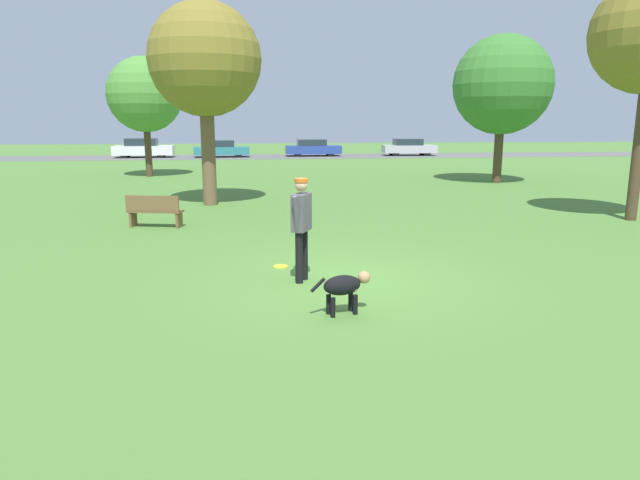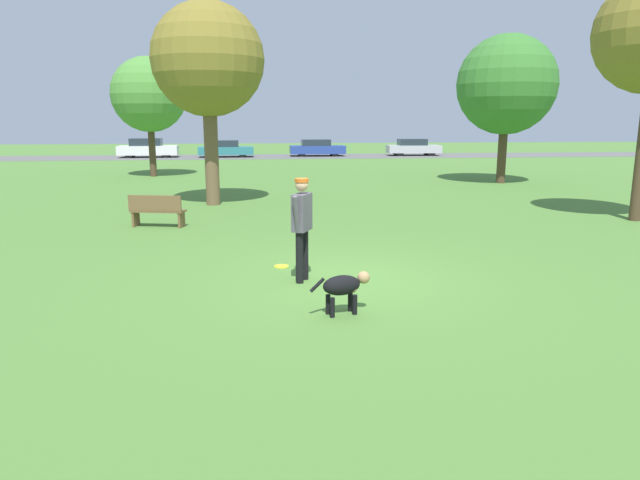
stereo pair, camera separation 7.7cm
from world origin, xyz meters
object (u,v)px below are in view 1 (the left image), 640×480
at_px(tree_far_left, 145,95).
at_px(tree_mid_center, 205,61).
at_px(parked_car_teal, 221,149).
at_px(person, 301,220).
at_px(dog, 345,286).
at_px(parked_car_white, 143,148).
at_px(frisbee, 281,266).
at_px(park_bench, 154,210).
at_px(tree_far_right, 502,85).
at_px(parked_car_silver, 409,147).
at_px(parked_car_blue, 313,148).

distance_m(tree_far_left, tree_mid_center, 10.72).
relative_size(tree_mid_center, parked_car_teal, 1.54).
distance_m(person, dog, 1.93).
height_order(tree_mid_center, parked_car_white, tree_mid_center).
xyz_separation_m(frisbee, parked_car_white, (-8.40, 33.33, 0.67)).
height_order(parked_car_white, park_bench, parked_car_white).
distance_m(tree_far_right, park_bench, 16.56).
height_order(dog, tree_far_right, tree_far_right).
distance_m(tree_far_left, parked_car_white, 15.53).
bearing_deg(parked_car_silver, tree_far_left, -136.38).
height_order(frisbee, park_bench, park_bench).
bearing_deg(parked_car_white, tree_mid_center, -77.40).
xyz_separation_m(parked_car_teal, parked_car_silver, (14.44, 0.29, 0.03)).
xyz_separation_m(person, tree_far_left, (-5.79, 19.43, 2.84)).
bearing_deg(parked_car_white, tree_far_right, -48.63).
bearing_deg(parked_car_white, park_bench, -81.48).
height_order(dog, parked_car_teal, parked_car_teal).
distance_m(person, tree_far_left, 20.47).
bearing_deg(park_bench, tree_mid_center, -92.56).
distance_m(dog, park_bench, 8.11).
bearing_deg(tree_far_right, park_bench, -145.15).
bearing_deg(dog, parked_car_teal, 80.14).
xyz_separation_m(tree_far_left, tree_mid_center, (3.62, -10.07, 0.62)).
height_order(tree_far_left, park_bench, tree_far_left).
distance_m(dog, tree_mid_center, 12.14).
height_order(dog, tree_mid_center, tree_mid_center).
distance_m(person, park_bench, 6.39).
distance_m(frisbee, parked_car_silver, 35.38).
height_order(person, parked_car_silver, person).
bearing_deg(tree_far_right, dog, -120.00).
distance_m(frisbee, parked_car_teal, 33.20).
relative_size(frisbee, park_bench, 0.19).
bearing_deg(tree_far_left, frisbee, -73.44).
bearing_deg(tree_far_right, frisbee, -126.90).
height_order(tree_far_right, park_bench, tree_far_right).
bearing_deg(frisbee, dog, -74.44).
distance_m(tree_far_left, parked_car_silver, 23.03).
relative_size(dog, tree_far_right, 0.15).
height_order(person, parked_car_white, person).
height_order(tree_far_left, parked_car_white, tree_far_left).
height_order(person, dog, person).
xyz_separation_m(parked_car_white, parked_car_silver, (20.14, 0.04, -0.04)).
bearing_deg(tree_far_right, person, -124.12).
height_order(person, tree_far_right, tree_far_right).
height_order(tree_far_right, parked_car_blue, tree_far_right).
bearing_deg(tree_far_left, park_bench, -79.97).
bearing_deg(tree_mid_center, dog, -76.69).
bearing_deg(tree_far_left, person, -73.41).
distance_m(parked_car_silver, park_bench, 32.49).
bearing_deg(parked_car_silver, dog, -104.25).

